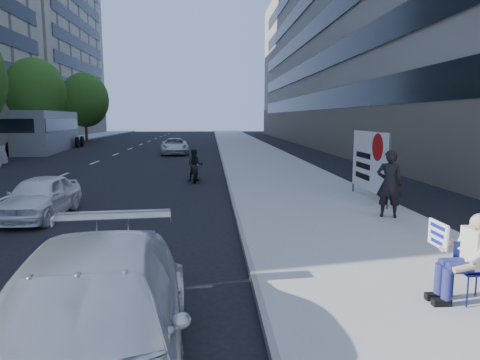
{
  "coord_description": "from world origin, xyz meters",
  "views": [
    {
      "loc": [
        0.75,
        -7.06,
        2.8
      ],
      "look_at": [
        1.46,
        3.33,
        1.27
      ],
      "focal_mm": 32.0,
      "sensor_mm": 36.0,
      "label": 1
    }
  ],
  "objects": [
    {
      "name": "ground",
      "position": [
        0.0,
        0.0,
        0.0
      ],
      "size": [
        160.0,
        160.0,
        0.0
      ],
      "primitive_type": "plane",
      "color": "black",
      "rests_on": "ground"
    },
    {
      "name": "white_sedan_near",
      "position": [
        -4.06,
        5.08,
        0.59
      ],
      "size": [
        1.51,
        3.52,
        1.18
      ],
      "primitive_type": "imported",
      "rotation": [
        0.0,
        0.0,
        -0.03
      ],
      "color": "white",
      "rests_on": "ground"
    },
    {
      "name": "parked_sedan",
      "position": [
        -0.5,
        -3.0,
        0.72
      ],
      "size": [
        2.49,
        5.15,
        1.44
      ],
      "primitive_type": "imported",
      "rotation": [
        0.0,
        0.0,
        0.1
      ],
      "color": "silver",
      "rests_on": "ground"
    },
    {
      "name": "near_building",
      "position": [
        17.0,
        32.0,
        10.0
      ],
      "size": [
        14.0,
        70.0,
        20.0
      ],
      "primitive_type": "cube",
      "color": "gray",
      "rests_on": "ground"
    },
    {
      "name": "tree_far_e",
      "position": [
        -13.7,
        44.0,
        4.78
      ],
      "size": [
        5.4,
        5.4,
        7.89
      ],
      "color": "#382616",
      "rests_on": "ground"
    },
    {
      "name": "seated_protester",
      "position": [
        4.38,
        -1.4,
        0.87
      ],
      "size": [
        0.83,
        1.12,
        1.31
      ],
      "color": "#11184E",
      "rests_on": "near_sidewalk"
    },
    {
      "name": "motorcycle",
      "position": [
        0.05,
        11.76,
        0.64
      ],
      "size": [
        0.71,
        2.04,
        1.42
      ],
      "rotation": [
        0.0,
        0.0,
        0.03
      ],
      "color": "black",
      "rests_on": "ground"
    },
    {
      "name": "pedestrian_woman",
      "position": [
        5.48,
        3.87,
        1.05
      ],
      "size": [
        0.78,
        0.66,
        1.81
      ],
      "primitive_type": "imported",
      "rotation": [
        0.0,
        0.0,
        2.73
      ],
      "color": "black",
      "rests_on": "near_sidewalk"
    },
    {
      "name": "protest_banner",
      "position": [
        5.84,
        6.32,
        1.4
      ],
      "size": [
        0.08,
        3.06,
        2.2
      ],
      "color": "#4C4C4C",
      "rests_on": "near_sidewalk"
    },
    {
      "name": "tree_far_d",
      "position": [
        -13.7,
        30.0,
        4.89
      ],
      "size": [
        4.8,
        4.8,
        7.65
      ],
      "color": "#382616",
      "rests_on": "ground"
    },
    {
      "name": "far_bldg_north",
      "position": [
        -30.0,
        62.0,
        14.0
      ],
      "size": [
        22.0,
        28.0,
        28.0
      ],
      "primitive_type": "cube",
      "color": "tan",
      "rests_on": "ground"
    },
    {
      "name": "bus",
      "position": [
        -12.89,
        30.15,
        1.64
      ],
      "size": [
        3.84,
        12.28,
        3.3
      ],
      "rotation": [
        0.0,
        0.0,
        0.11
      ],
      "color": "gray",
      "rests_on": "ground"
    },
    {
      "name": "near_sidewalk",
      "position": [
        4.0,
        20.0,
        0.07
      ],
      "size": [
        5.0,
        120.0,
        0.15
      ],
      "primitive_type": "cube",
      "color": "#A6A29B",
      "rests_on": "ground"
    },
    {
      "name": "white_sedan_far",
      "position": [
        -2.03,
        25.92,
        0.61
      ],
      "size": [
        2.43,
        4.57,
        1.22
      ],
      "primitive_type": "imported",
      "rotation": [
        0.0,
        0.0,
        0.09
      ],
      "color": "silver",
      "rests_on": "ground"
    }
  ]
}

